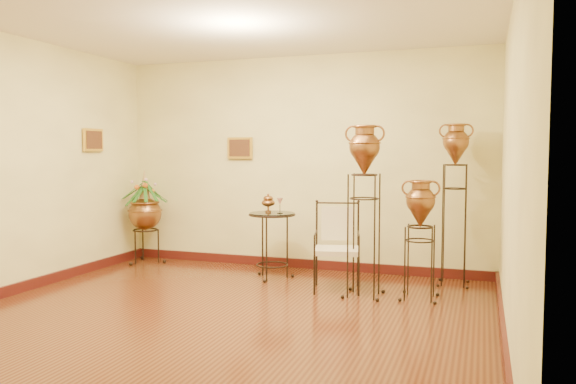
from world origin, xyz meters
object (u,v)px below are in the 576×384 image
(planter_urn, at_px, (145,210))
(armchair, at_px, (337,247))
(amphora_tall, at_px, (455,202))
(amphora_mid, at_px, (364,209))
(side_table, at_px, (272,244))

(planter_urn, bearing_deg, armchair, -12.98)
(planter_urn, bearing_deg, amphora_tall, 0.39)
(amphora_mid, distance_m, planter_urn, 3.36)
(amphora_mid, height_order, side_table, amphora_mid)
(amphora_tall, relative_size, amphora_mid, 1.02)
(amphora_tall, bearing_deg, planter_urn, -179.61)
(planter_urn, relative_size, armchair, 1.36)
(amphora_tall, bearing_deg, armchair, -149.97)
(amphora_tall, xyz_separation_m, amphora_mid, (-0.89, -0.85, -0.03))
(amphora_mid, xyz_separation_m, side_table, (-1.23, 0.48, -0.51))
(amphora_mid, relative_size, armchair, 1.89)
(amphora_tall, relative_size, planter_urn, 1.42)
(planter_urn, distance_m, armchair, 3.01)
(planter_urn, bearing_deg, side_table, -9.56)
(amphora_tall, relative_size, armchair, 1.93)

